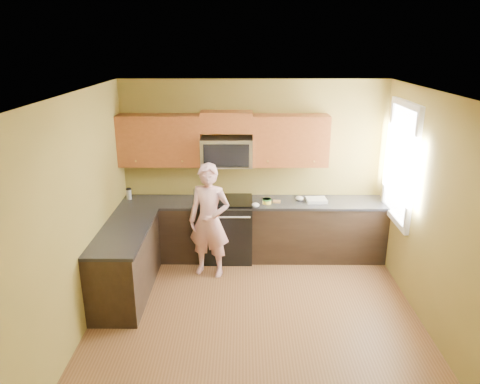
{
  "coord_description": "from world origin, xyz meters",
  "views": [
    {
      "loc": [
        -0.16,
        -4.66,
        3.22
      ],
      "look_at": [
        -0.2,
        1.3,
        1.2
      ],
      "focal_mm": 33.44,
      "sensor_mm": 36.0,
      "label": 1
    }
  ],
  "objects_px": {
    "frying_pan": "(220,205)",
    "butter_tub": "(267,204)",
    "microwave": "(227,165)",
    "woman": "(209,221)",
    "stove": "(227,229)",
    "travel_mug": "(129,199)"
  },
  "relations": [
    {
      "from": "frying_pan",
      "to": "travel_mug",
      "type": "bearing_deg",
      "value": -176.88
    },
    {
      "from": "stove",
      "to": "microwave",
      "type": "xyz_separation_m",
      "value": [
        0.0,
        0.12,
        0.97
      ]
    },
    {
      "from": "travel_mug",
      "to": "stove",
      "type": "bearing_deg",
      "value": -3.75
    },
    {
      "from": "frying_pan",
      "to": "butter_tub",
      "type": "height_order",
      "value": "frying_pan"
    },
    {
      "from": "frying_pan",
      "to": "butter_tub",
      "type": "bearing_deg",
      "value": 28.15
    },
    {
      "from": "woman",
      "to": "butter_tub",
      "type": "bearing_deg",
      "value": 43.27
    },
    {
      "from": "microwave",
      "to": "butter_tub",
      "type": "bearing_deg",
      "value": -19.28
    },
    {
      "from": "woman",
      "to": "stove",
      "type": "bearing_deg",
      "value": 81.59
    },
    {
      "from": "stove",
      "to": "travel_mug",
      "type": "height_order",
      "value": "travel_mug"
    },
    {
      "from": "woman",
      "to": "frying_pan",
      "type": "xyz_separation_m",
      "value": [
        0.13,
        0.29,
        0.13
      ]
    },
    {
      "from": "microwave",
      "to": "frying_pan",
      "type": "height_order",
      "value": "microwave"
    },
    {
      "from": "frying_pan",
      "to": "butter_tub",
      "type": "xyz_separation_m",
      "value": [
        0.7,
        0.15,
        -0.03
      ]
    },
    {
      "from": "woman",
      "to": "microwave",
      "type": "bearing_deg",
      "value": 85.77
    },
    {
      "from": "frying_pan",
      "to": "travel_mug",
      "type": "distance_m",
      "value": 1.44
    },
    {
      "from": "butter_tub",
      "to": "travel_mug",
      "type": "bearing_deg",
      "value": 175.03
    },
    {
      "from": "microwave",
      "to": "woman",
      "type": "bearing_deg",
      "value": -109.53
    },
    {
      "from": "microwave",
      "to": "frying_pan",
      "type": "distance_m",
      "value": 0.62
    },
    {
      "from": "woman",
      "to": "butter_tub",
      "type": "height_order",
      "value": "woman"
    },
    {
      "from": "microwave",
      "to": "frying_pan",
      "type": "xyz_separation_m",
      "value": [
        -0.1,
        -0.36,
        -0.5
      ]
    },
    {
      "from": "butter_tub",
      "to": "travel_mug",
      "type": "xyz_separation_m",
      "value": [
        -2.1,
        0.18,
        0.0
      ]
    },
    {
      "from": "microwave",
      "to": "butter_tub",
      "type": "relative_size",
      "value": 5.69
    },
    {
      "from": "stove",
      "to": "frying_pan",
      "type": "bearing_deg",
      "value": -113.35
    }
  ]
}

